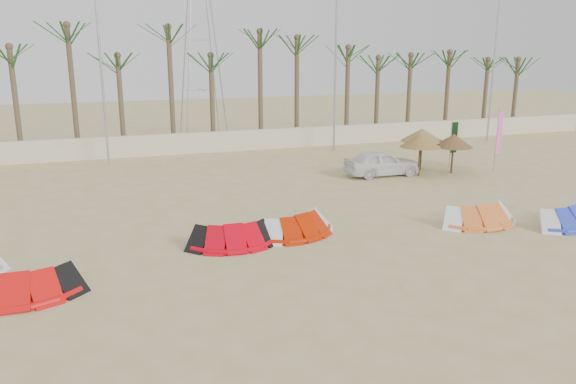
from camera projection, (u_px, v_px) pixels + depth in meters
name	position (u px, v px, depth m)	size (l,w,h in m)	color
ground	(358.00, 288.00, 15.68)	(120.00, 120.00, 0.00)	#CABA82
boundary_wall	(206.00, 142.00, 35.65)	(60.00, 0.30, 1.30)	beige
palm_line	(208.00, 48.00, 35.78)	(52.00, 4.00, 7.70)	brown
lamp_b	(101.00, 61.00, 30.64)	(1.25, 0.14, 11.00)	#A5A8AD
lamp_c	(336.00, 59.00, 35.08)	(1.25, 0.14, 11.00)	#A5A8AD
lamp_d	(495.00, 58.00, 38.88)	(1.25, 0.14, 11.00)	#A5A8AD
pylon	(204.00, 138.00, 41.61)	(3.00, 3.00, 14.00)	#A5A8AD
kite_red_left	(19.00, 281.00, 15.11)	(3.34, 1.58, 0.90)	red
kite_red_mid	(231.00, 233.00, 19.03)	(3.09, 1.65, 0.90)	red
kite_red_right	(297.00, 223.00, 20.13)	(3.37, 2.34, 0.90)	#B71E00
kite_orange	(476.00, 213.00, 21.30)	(3.06, 1.56, 0.90)	orange
kite_blue	(563.00, 214.00, 21.18)	(3.26, 2.12, 0.90)	blue
parasol_left	(421.00, 140.00, 28.86)	(2.10, 2.10, 2.22)	#4C331E
parasol_mid	(454.00, 141.00, 29.49)	(2.03, 2.03, 2.11)	#4C331E
parasol_right	(422.00, 135.00, 30.22)	(2.31, 2.31, 2.29)	#4C331E
flag_pink	(499.00, 135.00, 29.60)	(0.44, 0.15, 3.39)	#A5A8AD
flag_green	(453.00, 139.00, 31.22)	(0.45, 0.04, 2.64)	#A5A8AD
car	(382.00, 163.00, 29.20)	(1.58, 3.93, 1.34)	white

